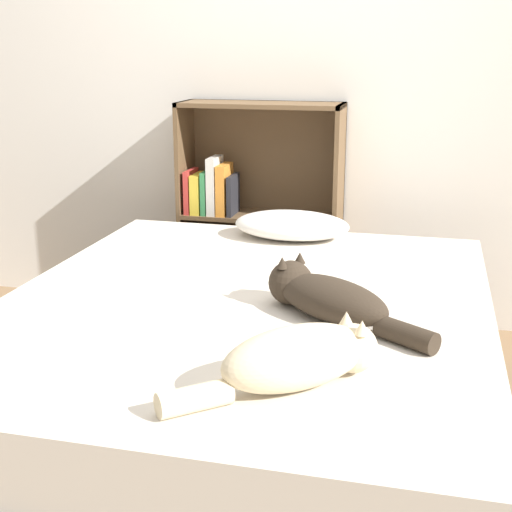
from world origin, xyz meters
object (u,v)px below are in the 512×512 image
bed (246,375)px  pillow (292,225)px  bookshelf (255,210)px  cat_light (300,358)px  cat_dark (326,297)px

bed → pillow: pillow is taller
pillow → bookshelf: bearing=122.2°
cat_light → cat_dark: 0.46m
bed → cat_light: (0.28, -0.55, 0.34)m
pillow → cat_light: bearing=-78.0°
bed → pillow: (-0.00, 0.76, 0.32)m
bed → cat_dark: bearing=-19.1°
cat_light → cat_dark: (-0.01, 0.46, -0.01)m
bed → cat_light: 0.70m
bookshelf → cat_dark: bearing=-67.4°
cat_light → cat_dark: size_ratio=0.90×
bed → bookshelf: 1.22m
pillow → cat_light: (0.28, -1.31, 0.02)m
cat_light → bookshelf: bearing=66.8°
cat_light → bed: bearing=76.2°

